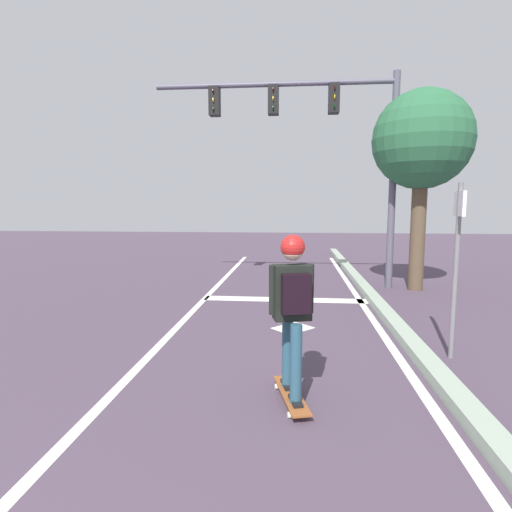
# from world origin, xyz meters

# --- Properties ---
(lane_line_center) EXTENTS (0.12, 20.00, 0.01)m
(lane_line_center) POSITION_xyz_m (0.01, 6.00, 0.00)
(lane_line_center) COLOR silver
(lane_line_center) RESTS_ON ground
(lane_line_curbside) EXTENTS (0.12, 20.00, 0.01)m
(lane_line_curbside) POSITION_xyz_m (3.16, 6.00, 0.00)
(lane_line_curbside) COLOR silver
(lane_line_curbside) RESTS_ON ground
(stop_bar) EXTENTS (3.31, 0.40, 0.01)m
(stop_bar) POSITION_xyz_m (1.66, 9.17, 0.00)
(stop_bar) COLOR silver
(stop_bar) RESTS_ON ground
(lane_arrow_stem) EXTENTS (0.16, 1.40, 0.01)m
(lane_arrow_stem) POSITION_xyz_m (1.83, 6.38, 0.00)
(lane_arrow_stem) COLOR silver
(lane_arrow_stem) RESTS_ON ground
(lane_arrow_head) EXTENTS (0.71, 0.71, 0.01)m
(lane_arrow_head) POSITION_xyz_m (1.83, 7.23, 0.00)
(lane_arrow_head) COLOR silver
(lane_arrow_head) RESTS_ON ground
(curb_strip) EXTENTS (0.24, 24.00, 0.14)m
(curb_strip) POSITION_xyz_m (3.41, 6.00, 0.07)
(curb_strip) COLOR #95A492
(curb_strip) RESTS_ON ground
(skateboard) EXTENTS (0.39, 0.89, 0.08)m
(skateboard) POSITION_xyz_m (1.82, 4.79, 0.07)
(skateboard) COLOR brown
(skateboard) RESTS_ON ground
(skater) EXTENTS (0.43, 0.60, 1.56)m
(skater) POSITION_xyz_m (1.83, 4.77, 1.05)
(skater) COLOR #2A5166
(skater) RESTS_ON skateboard
(traffic_signal_mast) EXTENTS (5.53, 0.34, 4.86)m
(traffic_signal_mast) POSITION_xyz_m (2.33, 10.67, 3.68)
(traffic_signal_mast) COLOR #565364
(traffic_signal_mast) RESTS_ON ground
(street_sign_post) EXTENTS (0.10, 0.44, 2.18)m
(street_sign_post) POSITION_xyz_m (3.81, 6.15, 1.43)
(street_sign_post) COLOR slate
(street_sign_post) RESTS_ON ground
(roadside_tree) EXTENTS (2.15, 2.15, 4.41)m
(roadside_tree) POSITION_xyz_m (4.58, 10.44, 3.28)
(roadside_tree) COLOR brown
(roadside_tree) RESTS_ON ground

